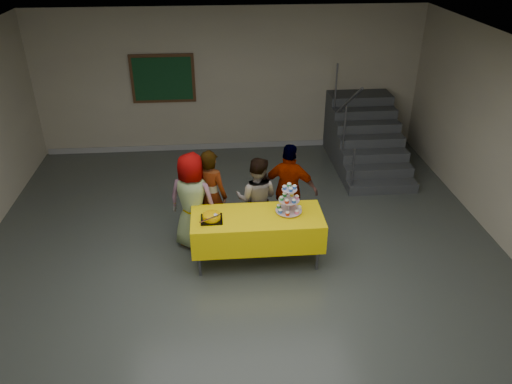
# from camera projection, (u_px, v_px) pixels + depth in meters

# --- Properties ---
(room_shell) EXTENTS (10.00, 10.04, 3.02)m
(room_shell) POSITION_uv_depth(u_px,v_px,m) (246.00, 152.00, 5.71)
(room_shell) COLOR #4C514C
(room_shell) RESTS_ON ground
(bake_table) EXTENTS (1.88, 0.78, 0.77)m
(bake_table) POSITION_uv_depth(u_px,v_px,m) (257.00, 229.00, 7.17)
(bake_table) COLOR #595960
(bake_table) RESTS_ON ground
(cupcake_stand) EXTENTS (0.38, 0.38, 0.44)m
(cupcake_stand) POSITION_uv_depth(u_px,v_px,m) (289.00, 202.00, 7.08)
(cupcake_stand) COLOR silver
(cupcake_stand) RESTS_ON bake_table
(bear_cake) EXTENTS (0.32, 0.36, 0.12)m
(bear_cake) POSITION_uv_depth(u_px,v_px,m) (211.00, 216.00, 6.95)
(bear_cake) COLOR black
(bear_cake) RESTS_ON bake_table
(schoolchild_a) EXTENTS (0.87, 0.72, 1.53)m
(schoolchild_a) POSITION_uv_depth(u_px,v_px,m) (192.00, 201.00, 7.45)
(schoolchild_a) COLOR slate
(schoolchild_a) RESTS_ON ground
(schoolchild_b) EXTENTS (0.65, 0.56, 1.51)m
(schoolchild_b) POSITION_uv_depth(u_px,v_px,m) (210.00, 196.00, 7.62)
(schoolchild_b) COLOR #5B5C65
(schoolchild_b) RESTS_ON ground
(schoolchild_c) EXTENTS (0.78, 0.68, 1.38)m
(schoolchild_c) POSITION_uv_depth(u_px,v_px,m) (257.00, 199.00, 7.66)
(schoolchild_c) COLOR slate
(schoolchild_c) RESTS_ON ground
(schoolchild_d) EXTENTS (0.96, 0.64, 1.52)m
(schoolchild_d) POSITION_uv_depth(u_px,v_px,m) (289.00, 190.00, 7.77)
(schoolchild_d) COLOR slate
(schoolchild_d) RESTS_ON ground
(staircase) EXTENTS (1.30, 2.40, 2.04)m
(staircase) POSITION_uv_depth(u_px,v_px,m) (364.00, 138.00, 10.29)
(staircase) COLOR #424447
(staircase) RESTS_ON ground
(noticeboard) EXTENTS (1.30, 0.05, 1.00)m
(noticeboard) POSITION_uv_depth(u_px,v_px,m) (163.00, 79.00, 10.18)
(noticeboard) COLOR #472B16
(noticeboard) RESTS_ON ground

